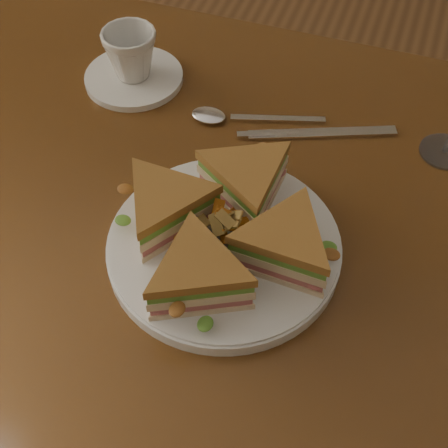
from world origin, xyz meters
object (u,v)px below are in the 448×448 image
table (216,263)px  saucer (134,78)px  plate (224,247)px  coffee_cup (131,54)px  spoon (225,117)px  sandwich_wedges (224,227)px  knife (311,134)px

table → saucer: saucer is taller
plate → coffee_cup: coffee_cup is taller
table → spoon: spoon is taller
table → plate: size_ratio=4.50×
sandwich_wedges → saucer: (-0.23, 0.25, -0.04)m
knife → coffee_cup: size_ratio=2.66×
plate → sandwich_wedges: 0.04m
coffee_cup → plate: bearing=-52.0°
sandwich_wedges → saucer: size_ratio=1.93×
sandwich_wedges → coffee_cup: bearing=132.0°
knife → saucer: size_ratio=1.43×
table → saucer: bearing=134.3°
knife → table: bearing=-134.9°
sandwich_wedges → coffee_cup: 0.34m
table → sandwich_wedges: 0.15m
spoon → knife: spoon is taller
sandwich_wedges → saucer: sandwich_wedges is taller
sandwich_wedges → spoon: bearing=108.5°
spoon → coffee_cup: bearing=150.2°
spoon → coffee_cup: size_ratio=2.32×
saucer → coffee_cup: 0.04m
plate → knife: (0.05, 0.22, -0.01)m
plate → spoon: (-0.07, 0.21, -0.00)m
plate → coffee_cup: 0.34m
sandwich_wedges → spoon: size_ratio=1.54×
table → knife: knife is taller
saucer → knife: bearing=-6.0°
plate → coffee_cup: bearing=132.0°
saucer → coffee_cup: size_ratio=1.86×
spoon → coffee_cup: coffee_cup is taller
coffee_cup → saucer: bearing=-48.9°
table → coffee_cup: (-0.20, 0.20, 0.14)m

